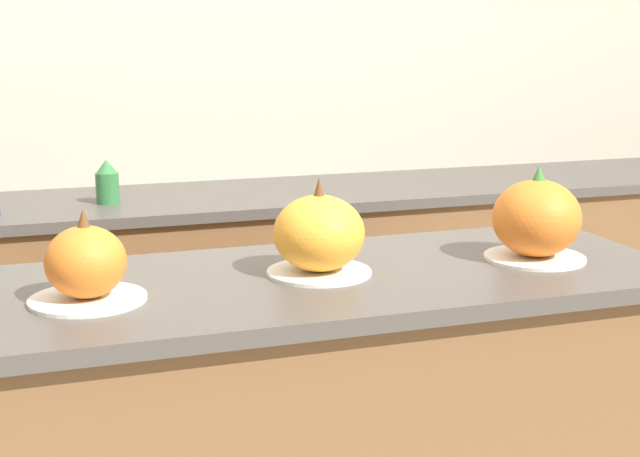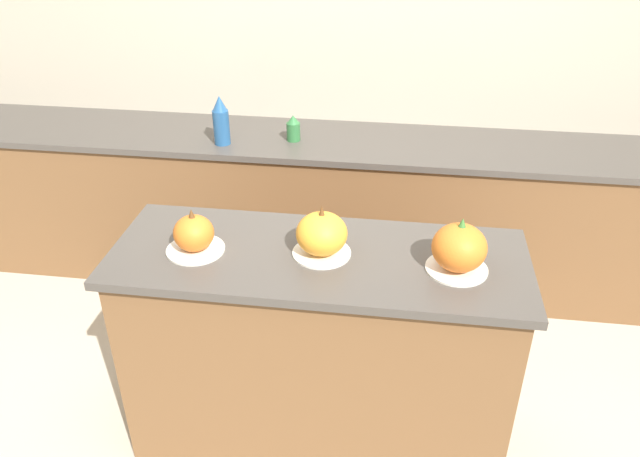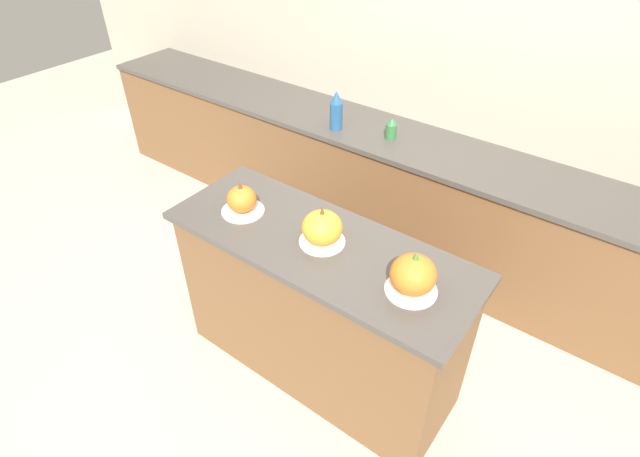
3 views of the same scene
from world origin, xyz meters
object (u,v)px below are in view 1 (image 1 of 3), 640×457
at_px(pumpkin_cake_right, 536,220).
at_px(bottle_short, 107,182).
at_px(pumpkin_cake_center, 319,235).
at_px(pumpkin_cake_left, 86,266).

xyz_separation_m(pumpkin_cake_right, bottle_short, (-0.83, 1.25, -0.07)).
height_order(pumpkin_cake_right, bottle_short, pumpkin_cake_right).
bearing_deg(pumpkin_cake_center, pumpkin_cake_left, -174.80).
distance_m(pumpkin_cake_left, bottle_short, 1.27).
bearing_deg(pumpkin_cake_left, pumpkin_cake_right, 0.33).
xyz_separation_m(pumpkin_cake_center, bottle_short, (-0.33, 1.21, -0.06)).
bearing_deg(bottle_short, pumpkin_cake_center, -74.99).
relative_size(pumpkin_cake_center, bottle_short, 1.55).
distance_m(pumpkin_cake_right, bottle_short, 1.50).
height_order(pumpkin_cake_center, pumpkin_cake_right, pumpkin_cake_right).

